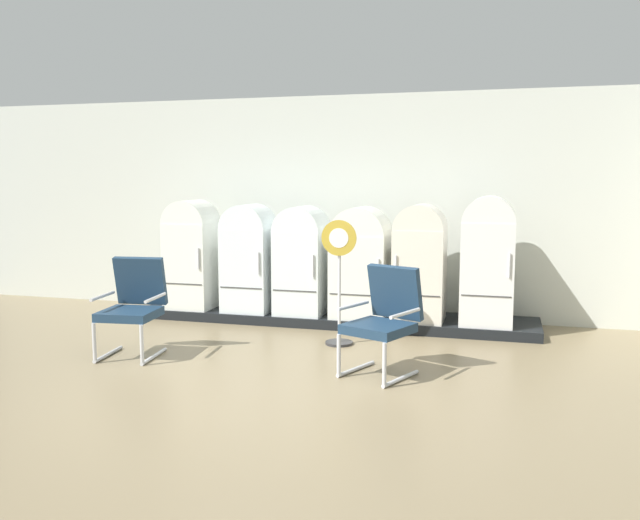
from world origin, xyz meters
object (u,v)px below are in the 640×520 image
object	(u,v)px
armchair_left	(134,302)
refrigerator_5	(488,257)
refrigerator_2	(302,257)
refrigerator_3	(361,260)
armchair_right	(385,316)
refrigerator_0	(192,251)
refrigerator_1	(249,255)
sign_stand	(339,288)
refrigerator_4	(420,259)

from	to	relation	value
armchair_left	refrigerator_5	bearing A→B (deg)	29.13
refrigerator_2	refrigerator_3	xyz separation A→B (m)	(0.79, 0.00, -0.01)
armchair_left	armchair_right	size ratio (longest dim) A/B	1.00
refrigerator_0	refrigerator_5	bearing A→B (deg)	0.33
refrigerator_1	refrigerator_5	xyz separation A→B (m)	(3.12, 0.02, 0.07)
refrigerator_1	armchair_right	distance (m)	2.97
refrigerator_2	sign_stand	bearing A→B (deg)	-53.02
refrigerator_3	armchair_right	distance (m)	2.13
refrigerator_0	refrigerator_5	xyz separation A→B (m)	(3.96, 0.02, 0.05)
refrigerator_0	armchair_right	xyz separation A→B (m)	(3.04, -1.97, -0.34)
refrigerator_0	refrigerator_3	size ratio (longest dim) A/B	1.05
refrigerator_2	refrigerator_3	size ratio (longest dim) A/B	1.00
refrigerator_5	refrigerator_0	bearing A→B (deg)	-179.67
refrigerator_5	sign_stand	bearing A→B (deg)	-148.12
refrigerator_0	refrigerator_2	size ratio (longest dim) A/B	1.05
armchair_left	armchair_right	xyz separation A→B (m)	(2.74, 0.04, 0.00)
refrigerator_3	armchair_right	world-z (taller)	refrigerator_3
refrigerator_0	sign_stand	world-z (taller)	refrigerator_0
armchair_right	sign_stand	distance (m)	1.21
refrigerator_3	refrigerator_4	distance (m)	0.76
refrigerator_0	armchair_right	distance (m)	3.64
armchair_left	armchair_right	distance (m)	2.74
refrigerator_5	armchair_left	world-z (taller)	refrigerator_5
refrigerator_2	armchair_left	xyz separation A→B (m)	(-1.27, -2.04, -0.30)
refrigerator_0	armchair_left	size ratio (longest dim) A/B	1.41
refrigerator_4	sign_stand	distance (m)	1.29
refrigerator_2	refrigerator_5	distance (m)	2.38
refrigerator_0	armchair_right	bearing A→B (deg)	-32.86
refrigerator_2	refrigerator_3	distance (m)	0.79
armchair_right	refrigerator_5	bearing A→B (deg)	65.28
refrigerator_4	refrigerator_1	bearing A→B (deg)	-179.87
refrigerator_0	refrigerator_2	world-z (taller)	refrigerator_0
sign_stand	armchair_left	bearing A→B (deg)	-153.17
refrigerator_1	refrigerator_4	bearing A→B (deg)	0.13
refrigerator_1	refrigerator_4	distance (m)	2.29
refrigerator_5	armchair_left	distance (m)	4.20
refrigerator_1	refrigerator_2	size ratio (longest dim) A/B	1.01
refrigerator_3	refrigerator_4	xyz separation A→B (m)	(0.76, -0.02, 0.03)
refrigerator_1	armchair_left	world-z (taller)	refrigerator_1
refrigerator_1	refrigerator_4	size ratio (longest dim) A/B	0.98
refrigerator_2	armchair_left	distance (m)	2.42
refrigerator_1	refrigerator_2	xyz separation A→B (m)	(0.74, 0.02, -0.01)
refrigerator_2	armchair_right	distance (m)	2.49
refrigerator_2	refrigerator_5	size ratio (longest dim) A/B	0.90
refrigerator_5	refrigerator_1	bearing A→B (deg)	-179.64
refrigerator_5	sign_stand	xyz separation A→B (m)	(-1.62, -1.01, -0.30)
refrigerator_0	refrigerator_4	distance (m)	3.14
refrigerator_4	refrigerator_5	distance (m)	0.83
refrigerator_3	sign_stand	xyz separation A→B (m)	(-0.03, -1.02, -0.21)
sign_stand	refrigerator_1	bearing A→B (deg)	146.58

